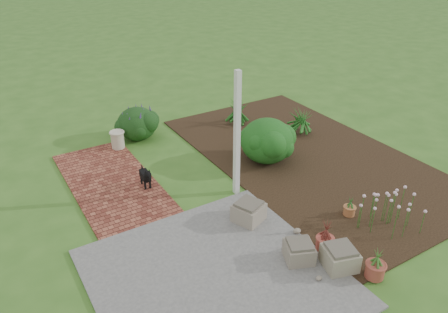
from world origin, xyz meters
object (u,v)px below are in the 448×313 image
black_dog (146,176)px  cream_ceramic_urn (118,140)px  stone_trough_near (340,258)px  evergreen_shrub (267,140)px

black_dog → cream_ceramic_urn: 1.99m
cream_ceramic_urn → stone_trough_near: bearing=-74.9°
cream_ceramic_urn → evergreen_shrub: bearing=-40.9°
stone_trough_near → cream_ceramic_urn: size_ratio=1.17×
black_dog → evergreen_shrub: (2.75, -0.31, 0.23)m
stone_trough_near → evergreen_shrub: (1.11, 3.40, 0.33)m
cream_ceramic_urn → evergreen_shrub: 3.51m
evergreen_shrub → cream_ceramic_urn: bearing=139.1°
stone_trough_near → evergreen_shrub: evergreen_shrub is taller
black_dog → cream_ceramic_urn: (0.11, 1.98, -0.06)m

